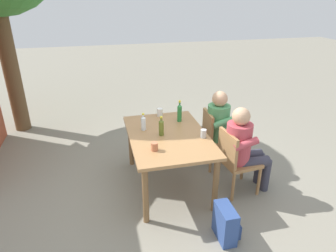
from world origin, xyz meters
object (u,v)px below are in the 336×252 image
bottle_olive (161,127)px  bottle_clear (143,123)px  cup_steel (203,134)px  bottle_green (180,112)px  dining_table (168,141)px  chair_near_right (215,136)px  backpack_by_near_side (226,224)px  chair_near_left (235,159)px  person_in_plaid_shirt (223,125)px  person_in_white_shirt (244,146)px  cup_white (160,112)px  cup_terracotta (154,146)px

bottle_olive → bottle_clear: bearing=42.7°
bottle_clear → cup_steel: size_ratio=2.17×
bottle_green → cup_steel: 0.59m
cup_steel → dining_table: bearing=65.8°
chair_near_right → backpack_by_near_side: chair_near_right is taller
bottle_green → bottle_clear: 0.56m
chair_near_left → chair_near_right: 0.67m
bottle_olive → bottle_green: bearing=-42.6°
cup_steel → bottle_green: bearing=15.2°
chair_near_right → chair_near_left: bearing=-180.0°
person_in_plaid_shirt → backpack_by_near_side: person_in_plaid_shirt is taller
dining_table → person_in_white_shirt: person_in_white_shirt is taller
dining_table → chair_near_right: 0.88m
bottle_green → bottle_clear: bottle_green is taller
cup_white → backpack_by_near_side: (-1.73, -0.34, -0.63)m
cup_terracotta → bottle_clear: bearing=3.0°
bottle_olive → cup_terracotta: (-0.37, 0.16, -0.06)m
person_in_plaid_shirt → bottle_green: (0.05, 0.65, 0.24)m
chair_near_right → cup_terracotta: size_ratio=8.93×
chair_near_left → bottle_olive: bottle_olive is taller
bottle_clear → cup_steel: bottle_clear is taller
bottle_clear → bottle_olive: (-0.21, -0.19, 0.01)m
chair_near_left → cup_steel: cup_steel is taller
cup_white → cup_steel: bearing=-155.0°
person_in_white_shirt → backpack_by_near_side: (-0.77, 0.53, -0.47)m
chair_near_left → cup_white: bearing=38.2°
person_in_white_shirt → bottle_green: size_ratio=3.82×
person_in_plaid_shirt → bottle_clear: size_ratio=5.04×
person_in_plaid_shirt → bottle_green: person_in_plaid_shirt is taller
dining_table → chair_near_left: chair_near_left is taller
dining_table → chair_near_right: bearing=-67.2°
person_in_white_shirt → cup_steel: size_ratio=10.96×
chair_near_right → bottle_green: 0.68m
bottle_clear → dining_table: bearing=-127.7°
dining_table → chair_near_right: size_ratio=1.68×
person_in_plaid_shirt → bottle_olive: 1.06m
chair_near_right → cup_white: bearing=68.7°
bottle_green → chair_near_right: bearing=-94.8°
bottle_clear → bottle_olive: size_ratio=0.91×
person_in_white_shirt → bottle_clear: bearing=65.3°
chair_near_left → cup_white: (0.97, 0.77, 0.33)m
bottle_clear → cup_white: bottle_clear is taller
cup_steel → backpack_by_near_side: cup_steel is taller
chair_near_right → bottle_olive: bottle_olive is taller
bottle_green → dining_table: bearing=145.8°
person_in_plaid_shirt → person_in_white_shirt: bearing=180.0°
chair_near_right → cup_steel: (-0.52, 0.38, 0.33)m
person_in_white_shirt → backpack_by_near_side: size_ratio=3.00×
person_in_plaid_shirt → cup_white: (0.30, 0.87, 0.17)m
chair_near_right → person_in_plaid_shirt: (-0.01, -0.11, 0.17)m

